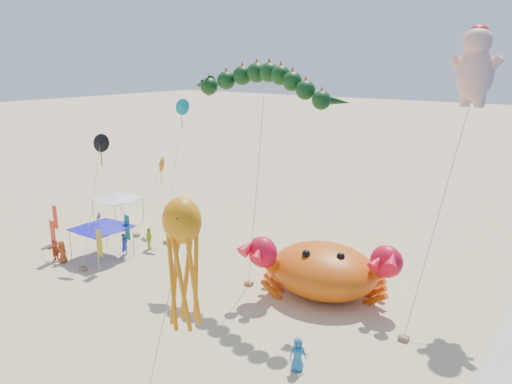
% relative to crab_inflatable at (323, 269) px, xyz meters
% --- Properties ---
extents(ground, '(320.00, 320.00, 0.00)m').
position_rel_crab_inflatable_xyz_m(ground, '(-1.39, -4.23, -1.74)').
color(ground, '#D1B784').
rests_on(ground, ground).
extents(crab_inflatable, '(9.01, 7.75, 3.95)m').
position_rel_crab_inflatable_xyz_m(crab_inflatable, '(0.00, 0.00, 0.00)').
color(crab_inflatable, '#D7510B').
rests_on(crab_inflatable, ground).
extents(dragon_kite, '(10.39, 2.21, 13.50)m').
position_rel_crab_inflatable_xyz_m(dragon_kite, '(-4.23, -0.51, 10.61)').
color(dragon_kite, black).
rests_on(dragon_kite, ground).
extents(cherub_kite, '(2.01, 8.06, 15.85)m').
position_rel_crab_inflatable_xyz_m(cherub_kite, '(6.34, 4.88, 12.00)').
color(cherub_kite, '#FDB99B').
rests_on(cherub_kite, ground).
extents(octopus_kite, '(2.07, 2.42, 8.89)m').
position_rel_crab_inflatable_xyz_m(octopus_kite, '(0.09, -11.90, 4.86)').
color(octopus_kite, orange).
rests_on(octopus_kite, ground).
extents(canopy_blue, '(3.73, 3.73, 2.71)m').
position_rel_crab_inflatable_xyz_m(canopy_blue, '(-15.92, -4.08, 0.70)').
color(canopy_blue, gray).
rests_on(canopy_blue, ground).
extents(canopy_white, '(3.59, 3.59, 2.71)m').
position_rel_crab_inflatable_xyz_m(canopy_white, '(-21.32, 1.74, 0.70)').
color(canopy_white, gray).
rests_on(canopy_white, ground).
extents(feather_flags, '(8.15, 4.00, 3.20)m').
position_rel_crab_inflatable_xyz_m(feather_flags, '(-17.04, -4.83, 0.27)').
color(feather_flags, gray).
rests_on(feather_flags, ground).
extents(beachgoers, '(24.77, 8.00, 1.69)m').
position_rel_crab_inflatable_xyz_m(beachgoers, '(-14.19, -4.35, -0.92)').
color(beachgoers, '#1D6FAB').
rests_on(beachgoers, ground).
extents(small_kites, '(3.41, 10.79, 11.08)m').
position_rel_crab_inflatable_xyz_m(small_kites, '(-15.95, 0.74, 5.57)').
color(small_kites, '#0C8686').
rests_on(small_kites, ground).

